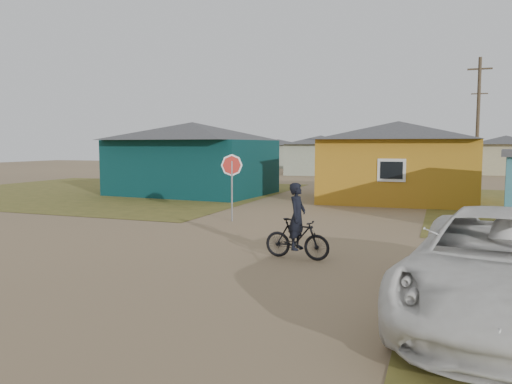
% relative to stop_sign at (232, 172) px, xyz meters
% --- Properties ---
extents(ground, '(120.00, 120.00, 0.00)m').
position_rel_stop_sign_xyz_m(ground, '(2.51, -5.07, -1.78)').
color(ground, '#8D7251').
extents(grass_nw, '(20.00, 18.00, 0.00)m').
position_rel_stop_sign_xyz_m(grass_nw, '(-11.49, 7.93, -1.78)').
color(grass_nw, olive).
rests_on(grass_nw, ground).
extents(house_teal, '(8.93, 7.08, 4.00)m').
position_rel_stop_sign_xyz_m(house_teal, '(-5.99, 8.43, 0.27)').
color(house_teal, '#082D2F').
rests_on(house_teal, ground).
extents(house_yellow, '(7.72, 6.76, 3.90)m').
position_rel_stop_sign_xyz_m(house_yellow, '(5.01, 8.92, 0.22)').
color(house_yellow, '#B97E1C').
rests_on(house_yellow, ground).
extents(house_pale_west, '(7.04, 6.15, 3.60)m').
position_rel_stop_sign_xyz_m(house_pale_west, '(-3.49, 28.93, 0.07)').
color(house_pale_west, '#98A18A').
rests_on(house_pale_west, ground).
extents(house_beige_east, '(6.95, 6.05, 3.60)m').
position_rel_stop_sign_xyz_m(house_beige_east, '(12.51, 34.93, 0.07)').
color(house_beige_east, tan).
rests_on(house_beige_east, ground).
extents(house_pale_north, '(6.28, 5.81, 3.40)m').
position_rel_stop_sign_xyz_m(house_pale_north, '(-11.49, 40.93, -0.03)').
color(house_pale_north, '#98A18A').
rests_on(house_pale_north, ground).
extents(utility_pole_near, '(1.40, 0.20, 8.00)m').
position_rel_stop_sign_xyz_m(utility_pole_near, '(9.01, 16.93, 2.36)').
color(utility_pole_near, '#4D3F2E').
rests_on(utility_pole_near, ground).
extents(utility_pole_far, '(1.40, 0.20, 8.00)m').
position_rel_stop_sign_xyz_m(utility_pole_far, '(10.01, 32.93, 2.36)').
color(utility_pole_far, '#4D3F2E').
rests_on(utility_pole_far, ground).
extents(stop_sign, '(0.78, 0.23, 2.42)m').
position_rel_stop_sign_xyz_m(stop_sign, '(0.00, 0.00, 0.00)').
color(stop_sign, gray).
rests_on(stop_sign, ground).
extents(cyclist, '(1.67, 0.62, 1.85)m').
position_rel_stop_sign_xyz_m(cyclist, '(3.83, -4.94, -1.11)').
color(cyclist, black).
rests_on(cyclist, ground).
extents(vehicle, '(3.62, 6.53, 1.73)m').
position_rel_stop_sign_xyz_m(vehicle, '(8.03, -7.92, -0.92)').
color(vehicle, white).
rests_on(vehicle, ground).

